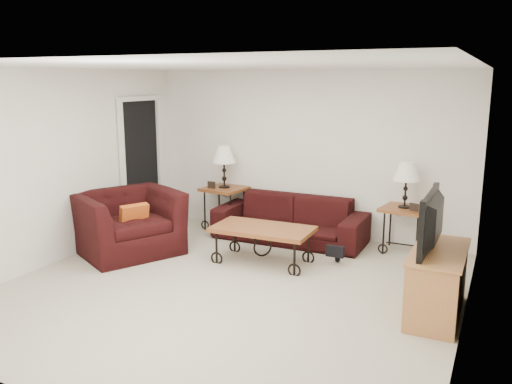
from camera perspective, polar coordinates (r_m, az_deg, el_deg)
ground at (r=6.22m, az=-2.81°, el=-10.28°), size 5.00×5.00×0.00m
wall_back at (r=8.12m, az=5.47°, el=4.13°), size 5.00×0.02×2.50m
wall_front at (r=3.91m, az=-20.65°, el=-5.27°), size 5.00×0.02×2.50m
wall_left at (r=7.37m, az=-20.34°, el=2.62°), size 0.02×5.00×2.50m
wall_right at (r=5.19m, az=22.18°, el=-1.23°), size 0.02×5.00×2.50m
ceiling at (r=5.76m, az=-3.08°, el=13.41°), size 5.00×5.00×0.00m
doorway at (r=8.60m, az=-12.26°, el=2.80°), size 0.08×0.94×2.04m
sofa at (r=7.88m, az=3.66°, el=-2.93°), size 2.24×0.88×0.65m
side_table_left at (r=8.54m, az=-3.40°, el=-1.71°), size 0.69×0.69×0.67m
side_table_right at (r=7.64m, az=15.56°, el=-3.93°), size 0.66×0.66×0.63m
lamp_left at (r=8.41m, az=-3.45°, el=2.72°), size 0.43×0.43×0.67m
lamp_right at (r=7.49m, az=15.83°, el=0.74°), size 0.41×0.41×0.63m
photo_frame_left at (r=8.40m, az=-4.82°, el=0.77°), size 0.13×0.02×0.11m
photo_frame_right at (r=7.38m, az=16.66°, el=-1.58°), size 0.13×0.06×0.11m
coffee_table at (r=6.94m, az=0.72°, el=-5.73°), size 1.30×0.72×0.48m
armchair at (r=7.50m, az=-13.63°, el=-3.24°), size 1.63×1.70×0.85m
throw_pillow at (r=7.35m, az=-13.00°, el=-2.77°), size 0.27×0.39×0.39m
tv_stand at (r=5.74m, az=18.93°, el=-9.21°), size 0.48×1.15×0.69m
television at (r=5.55m, az=19.17°, el=-3.01°), size 0.13×1.03×0.59m
backpack at (r=7.04m, az=8.82°, el=-5.73°), size 0.40×0.33×0.46m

